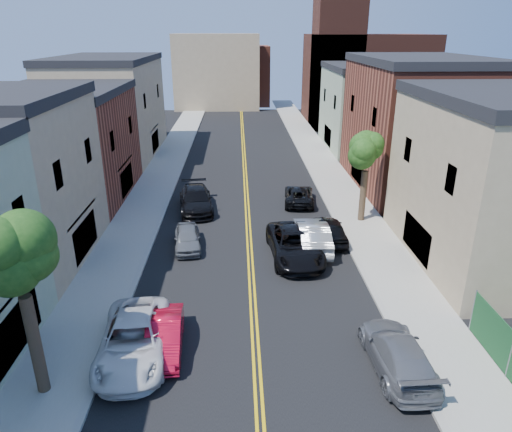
{
  "coord_description": "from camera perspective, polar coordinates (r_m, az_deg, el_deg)",
  "views": [
    {
      "loc": [
        -0.62,
        0.09,
        12.47
      ],
      "look_at": [
        0.41,
        26.31,
        2.0
      ],
      "focal_mm": 32.72,
      "sensor_mm": 36.0,
      "label": 1
    }
  ],
  "objects": [
    {
      "name": "sidewalk_left",
      "position": [
        42.42,
        -12.06,
        4.27
      ],
      "size": [
        3.2,
        100.0,
        0.15
      ],
      "primitive_type": "cube",
      "color": "gray",
      "rests_on": "ground"
    },
    {
      "name": "sidewalk_right",
      "position": [
        42.65,
        9.41,
        4.56
      ],
      "size": [
        3.2,
        100.0,
        0.15
      ],
      "primitive_type": "cube",
      "color": "gray",
      "rests_on": "ground"
    },
    {
      "name": "curb_left",
      "position": [
        42.16,
        -9.71,
        4.34
      ],
      "size": [
        0.3,
        100.0,
        0.15
      ],
      "primitive_type": "cube",
      "color": "gray",
      "rests_on": "ground"
    },
    {
      "name": "curb_right",
      "position": [
        42.34,
        7.08,
        4.56
      ],
      "size": [
        0.3,
        100.0,
        0.15
      ],
      "primitive_type": "cube",
      "color": "gray",
      "rests_on": "ground"
    },
    {
      "name": "bldg_left_brick",
      "position": [
        39.25,
        -22.33,
        7.67
      ],
      "size": [
        9.0,
        12.0,
        8.0
      ],
      "primitive_type": "cube",
      "color": "brown",
      "rests_on": "ground"
    },
    {
      "name": "bldg_left_tan_far",
      "position": [
        52.25,
        -17.47,
        12.29
      ],
      "size": [
        9.0,
        16.0,
        9.5
      ],
      "primitive_type": "cube",
      "color": "#998466",
      "rests_on": "ground"
    },
    {
      "name": "bldg_right_tan",
      "position": [
        29.14,
        28.04,
        3.28
      ],
      "size": [
        9.0,
        12.0,
        9.0
      ],
      "primitive_type": "cube",
      "color": "#998466",
      "rests_on": "ground"
    },
    {
      "name": "bldg_right_brick",
      "position": [
        41.31,
        18.83,
        10.2
      ],
      "size": [
        9.0,
        14.0,
        10.0
      ],
      "primitive_type": "cube",
      "color": "brown",
      "rests_on": "ground"
    },
    {
      "name": "bldg_right_palegrn",
      "position": [
        54.55,
        13.66,
        12.49
      ],
      "size": [
        9.0,
        12.0,
        8.5
      ],
      "primitive_type": "cube",
      "color": "gray",
      "rests_on": "ground"
    },
    {
      "name": "church",
      "position": [
        69.29,
        12.48,
        16.94
      ],
      "size": [
        16.2,
        14.2,
        22.6
      ],
      "color": "#4C2319",
      "rests_on": "ground"
    },
    {
      "name": "backdrop_left",
      "position": [
        82.24,
        -4.81,
        17.17
      ],
      "size": [
        14.0,
        8.0,
        12.0
      ],
      "primitive_type": "cube",
      "color": "#998466",
      "rests_on": "ground"
    },
    {
      "name": "backdrop_center",
      "position": [
        86.24,
        -1.91,
        16.77
      ],
      "size": [
        10.0,
        8.0,
        10.0
      ],
      "primitive_type": "cube",
      "color": "brown",
      "rests_on": "ground"
    },
    {
      "name": "tree_left_mid",
      "position": [
        16.76,
        -27.72,
        -1.42
      ],
      "size": [
        5.2,
        5.2,
        9.29
      ],
      "color": "#3D311E",
      "rests_on": "sidewalk_left"
    },
    {
      "name": "tree_right_far",
      "position": [
        31.83,
        13.54,
        8.98
      ],
      "size": [
        4.4,
        4.4,
        8.03
      ],
      "color": "#3D311E",
      "rests_on": "sidewalk_right"
    },
    {
      "name": "red_sedan",
      "position": [
        20.33,
        -11.15,
        -14.17
      ],
      "size": [
        1.69,
        4.2,
        1.36
      ],
      "primitive_type": "imported",
      "rotation": [
        0.0,
        0.0,
        0.06
      ],
      "color": "red",
      "rests_on": "ground"
    },
    {
      "name": "white_pickup",
      "position": [
        20.18,
        -14.73,
        -14.4
      ],
      "size": [
        3.04,
        5.92,
        1.6
      ],
      "primitive_type": "imported",
      "rotation": [
        0.0,
        0.0,
        0.07
      ],
      "color": "silver",
      "rests_on": "ground"
    },
    {
      "name": "grey_car_left",
      "position": [
        28.83,
        -8.38,
        -2.68
      ],
      "size": [
        2.0,
        4.03,
        1.32
      ],
      "primitive_type": "imported",
      "rotation": [
        0.0,
        0.0,
        0.12
      ],
      "color": "#5C5F64",
      "rests_on": "ground"
    },
    {
      "name": "black_car_left",
      "position": [
        34.77,
        -7.36,
        2.0
      ],
      "size": [
        3.03,
        5.93,
        1.65
      ],
      "primitive_type": "imported",
      "rotation": [
        0.0,
        0.0,
        0.13
      ],
      "color": "black",
      "rests_on": "ground"
    },
    {
      "name": "grey_car_right",
      "position": [
        19.77,
        16.93,
        -15.75
      ],
      "size": [
        2.22,
        5.13,
        1.47
      ],
      "primitive_type": "imported",
      "rotation": [
        0.0,
        0.0,
        3.17
      ],
      "color": "slate",
      "rests_on": "ground"
    },
    {
      "name": "black_car_right",
      "position": [
        29.85,
        8.96,
        -1.64
      ],
      "size": [
        1.88,
        4.47,
        1.51
      ],
      "primitive_type": "imported",
      "rotation": [
        0.0,
        0.0,
        3.16
      ],
      "color": "black",
      "rests_on": "ground"
    },
    {
      "name": "silver_car_right",
      "position": [
        28.63,
        6.84,
        -2.34
      ],
      "size": [
        1.82,
        5.21,
        1.72
      ],
      "primitive_type": "imported",
      "rotation": [
        0.0,
        0.0,
        3.14
      ],
      "color": "#95989C",
      "rests_on": "ground"
    },
    {
      "name": "dark_car_right_far",
      "position": [
        36.15,
        5.28,
        2.58
      ],
      "size": [
        2.63,
        4.88,
        1.3
      ],
      "primitive_type": "imported",
      "rotation": [
        0.0,
        0.0,
        3.04
      ],
      "color": "black",
      "rests_on": "ground"
    },
    {
      "name": "black_suv_lane",
      "position": [
        27.32,
        4.74,
        -3.52
      ],
      "size": [
        3.16,
        6.2,
        1.68
      ],
      "primitive_type": "imported",
      "rotation": [
        0.0,
        0.0,
        0.06
      ],
      "color": "black",
      "rests_on": "ground"
    }
  ]
}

